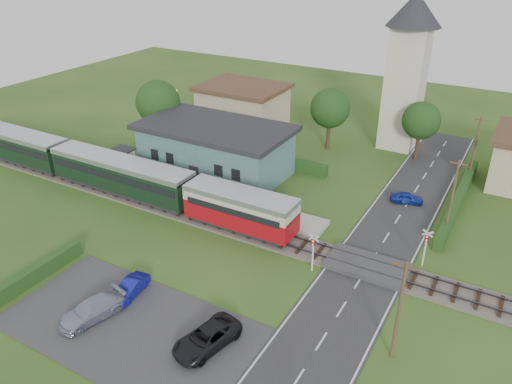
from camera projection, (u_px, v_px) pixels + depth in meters
The scene contains 30 objects.
ground at pixel (243, 245), 41.39m from camera, with size 120.00×120.00×0.00m, color #2D4C19.
railway_track at pixel (255, 233), 42.88m from camera, with size 76.00×3.20×0.49m.
road at pixel (358, 282), 36.98m from camera, with size 6.00×70.00×0.05m, color #28282B.
car_park at pixel (130, 326), 32.78m from camera, with size 17.00×9.00×0.08m, color #333335.
crossing_deck at pixel (367, 266), 38.43m from camera, with size 6.20×3.40×0.45m, color #333335.
platform at pixel (184, 191), 49.69m from camera, with size 30.00×3.00×0.45m, color gray.
equipment_hut at pixel (122, 161), 52.51m from camera, with size 2.30×2.30×2.55m.
station_building at pixel (215, 148), 53.02m from camera, with size 16.00×9.00×5.30m.
train at pixel (97, 167), 49.94m from camera, with size 43.20×2.90×3.40m.
church_tower at pixel (408, 61), 56.07m from camera, with size 6.00×6.00×17.60m.
house_west at pixel (243, 105), 65.97m from camera, with size 10.80×8.80×5.50m.
hedge_carpark at pixel (31, 276), 36.70m from camera, with size 0.80×9.00×1.20m, color #193814.
hedge_roadside at pixel (458, 200), 47.20m from camera, with size 0.80×18.00×1.20m, color #193814.
hedge_station at pixel (238, 152), 57.43m from camera, with size 22.00×0.80×1.30m, color #193814.
tree_a at pixel (158, 103), 58.50m from camera, with size 5.20×5.20×8.00m.
tree_b at pixel (330, 108), 57.69m from camera, with size 4.60×4.60×7.34m.
tree_c at pixel (421, 121), 55.00m from camera, with size 4.20×4.20×6.78m.
utility_pole_b at pixel (399, 310), 28.85m from camera, with size 1.40×0.22×7.00m.
utility_pole_c at pixel (452, 197), 41.18m from camera, with size 1.40×0.22×7.00m.
utility_pole_d at pixel (475, 149), 50.43m from camera, with size 1.40×0.22×7.00m.
crossing_signal_near at pixel (313, 247), 37.27m from camera, with size 0.84×0.28×3.28m.
crossing_signal_far at pixel (426, 243), 37.81m from camera, with size 0.84×0.28×3.28m.
streetlamp_west at pixel (177, 106), 65.08m from camera, with size 0.30×0.30×5.15m.
streetlamp_east at pixel (499, 142), 53.77m from camera, with size 0.30×0.30×5.15m.
car_on_road at pixel (407, 198), 47.64m from camera, with size 1.22×3.03×1.03m, color navy.
car_park_blue at pixel (130, 288), 35.36m from camera, with size 1.20×3.44×1.13m, color navy.
car_park_silver at pixel (92, 310), 33.18m from camera, with size 1.85×4.54×1.32m, color #9096AF.
car_park_dark at pixel (207, 338), 30.89m from camera, with size 2.15×4.66×1.30m, color black.
pedestrian_near at pixel (255, 202), 45.04m from camera, with size 0.71×0.47×1.95m, color gray.
pedestrian_far at pixel (123, 169), 51.77m from camera, with size 0.82×0.64×1.68m, color gray.
Camera 1 is at (18.12, -29.60, 23.00)m, focal length 35.00 mm.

